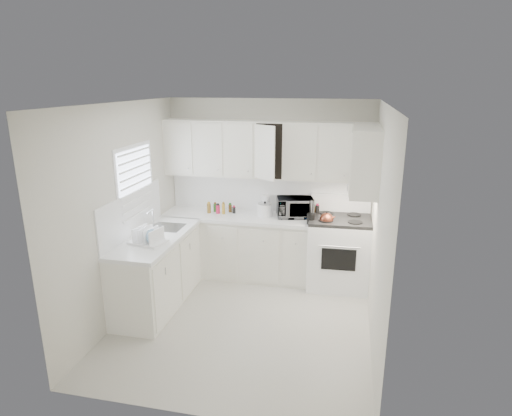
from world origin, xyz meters
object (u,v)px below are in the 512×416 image
(stove, at_px, (339,243))
(dish_rack, at_px, (148,234))
(tea_kettle, at_px, (327,218))
(utensil_crock, at_px, (311,212))
(rice_cooker, at_px, (265,209))
(microwave, at_px, (295,205))

(stove, distance_m, dish_rack, 2.63)
(tea_kettle, height_order, utensil_crock, utensil_crock)
(utensil_crock, distance_m, dish_rack, 2.18)
(rice_cooker, bearing_deg, microwave, -4.70)
(tea_kettle, bearing_deg, rice_cooker, 173.67)
(utensil_crock, relative_size, dish_rack, 0.86)
(microwave, bearing_deg, utensil_crock, -62.34)
(tea_kettle, bearing_deg, microwave, 156.90)
(microwave, distance_m, utensil_crock, 0.38)
(rice_cooker, relative_size, utensil_crock, 0.62)
(utensil_crock, bearing_deg, dish_rack, -148.26)
(microwave, height_order, dish_rack, microwave)
(rice_cooker, distance_m, utensil_crock, 0.73)
(tea_kettle, height_order, microwave, microwave)
(stove, distance_m, microwave, 0.81)
(stove, relative_size, dish_rack, 3.19)
(microwave, xyz_separation_m, dish_rack, (-1.59, -1.43, -0.06))
(stove, height_order, microwave, stove)
(stove, xyz_separation_m, utensil_crock, (-0.39, -0.16, 0.48))
(microwave, bearing_deg, tea_kettle, -45.90)
(stove, relative_size, utensil_crock, 3.70)
(microwave, xyz_separation_m, rice_cooker, (-0.43, -0.05, -0.06))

